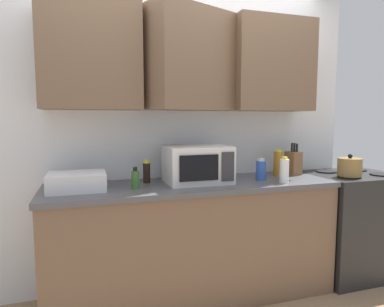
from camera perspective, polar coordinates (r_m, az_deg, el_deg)
name	(u,v)px	position (r m, az deg, el deg)	size (l,w,h in m)	color
wall_back_with_cabinets	(185,95)	(2.71, -1.19, 9.93)	(3.05, 0.56, 2.60)	white
counter_run	(194,240)	(2.66, 0.29, -14.61)	(2.18, 0.63, 0.90)	brown
stove_range	(350,223)	(3.38, 25.49, -10.67)	(0.76, 0.64, 0.91)	black
kettle	(350,167)	(3.05, 25.39, -2.10)	(0.19, 0.19, 0.18)	olive
microwave	(197,164)	(2.53, 0.93, -1.86)	(0.48, 0.37, 0.28)	silver
dish_rack	(77,181)	(2.41, -19.10, -4.55)	(0.38, 0.30, 0.12)	silver
knife_block	(293,163)	(3.03, 16.95, -1.50)	(0.12, 0.13, 0.28)	brown
bottle_amber_vinegar	(278,163)	(2.94, 14.55, -1.62)	(0.08, 0.08, 0.22)	#AD701E
bottle_soy_dark	(147,172)	(2.55, -7.78, -3.15)	(0.05, 0.05, 0.18)	black
bottle_blue_cleaner	(261,170)	(2.71, 11.72, -2.75)	(0.08, 0.08, 0.17)	#2D56B7
bottle_white_jar	(284,171)	(2.62, 15.52, -2.83)	(0.07, 0.07, 0.20)	white
bottle_green_oil	(135,179)	(2.35, -9.70, -4.36)	(0.05, 0.05, 0.15)	#386B2D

